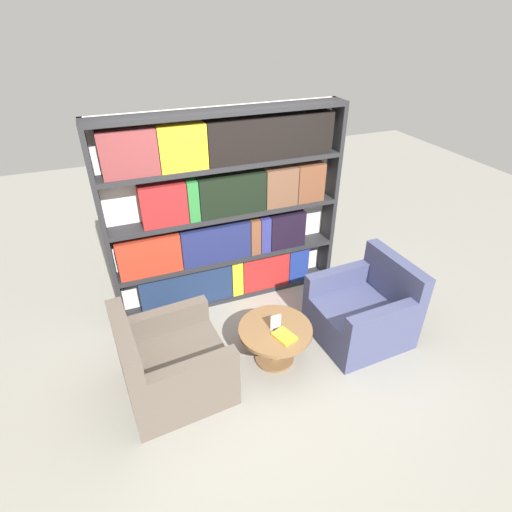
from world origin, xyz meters
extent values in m
plane|color=gray|center=(0.00, 0.00, 0.00)|extent=(14.00, 14.00, 0.00)
cube|color=silver|center=(0.00, 1.39, 1.13)|extent=(2.67, 0.05, 2.27)
cube|color=#262628|center=(-1.31, 1.26, 1.13)|extent=(0.05, 0.30, 2.27)
cube|color=#262628|center=(1.31, 1.26, 1.13)|extent=(0.05, 0.30, 2.27)
cube|color=#262628|center=(0.00, 1.26, 0.03)|extent=(2.57, 0.30, 0.05)
cube|color=#262628|center=(0.00, 1.26, 0.57)|extent=(2.57, 0.30, 0.05)
cube|color=#262628|center=(0.00, 1.26, 1.13)|extent=(2.57, 0.30, 0.05)
cube|color=#262628|center=(0.00, 1.26, 1.70)|extent=(2.57, 0.30, 0.05)
cube|color=#262628|center=(0.00, 1.26, 2.24)|extent=(2.57, 0.30, 0.05)
cube|color=#1B2C4D|center=(-0.56, 1.24, 0.28)|extent=(1.09, 0.20, 0.46)
cube|color=gold|center=(0.06, 1.24, 0.28)|extent=(0.13, 0.20, 0.46)
cube|color=#A62220|center=(0.44, 1.24, 0.28)|extent=(0.61, 0.20, 0.46)
cube|color=navy|center=(0.89, 1.24, 0.28)|extent=(0.26, 0.20, 0.46)
cube|color=#B32F1C|center=(-0.92, 1.24, 0.82)|extent=(0.68, 0.20, 0.45)
cube|color=navy|center=(-0.17, 1.24, 0.82)|extent=(0.80, 0.20, 0.45)
cube|color=brown|center=(0.30, 1.24, 0.82)|extent=(0.12, 0.20, 0.45)
cube|color=navy|center=(0.43, 1.24, 0.82)|extent=(0.12, 0.20, 0.45)
cube|color=black|center=(0.72, 1.24, 0.82)|extent=(0.44, 0.20, 0.45)
cube|color=maroon|center=(-0.69, 1.24, 1.38)|extent=(0.47, 0.20, 0.44)
cube|color=#297634|center=(-0.39, 1.24, 1.38)|extent=(0.12, 0.20, 0.44)
cube|color=black|center=(0.05, 1.24, 1.38)|extent=(0.75, 0.20, 0.44)
cube|color=brown|center=(0.62, 1.24, 1.38)|extent=(0.38, 0.20, 0.44)
cube|color=brown|center=(0.99, 1.24, 1.38)|extent=(0.34, 0.20, 0.44)
cube|color=brown|center=(-0.95, 1.24, 1.95)|extent=(0.53, 0.20, 0.44)
cube|color=gold|center=(-0.44, 1.24, 1.95)|extent=(0.47, 0.20, 0.44)
cube|color=black|center=(0.50, 1.24, 1.95)|extent=(1.39, 0.20, 0.44)
cube|color=brown|center=(-0.92, 0.06, 0.21)|extent=(0.99, 0.96, 0.42)
cube|color=brown|center=(-1.31, 0.03, 0.66)|extent=(0.21, 0.89, 0.48)
cube|color=brown|center=(-0.82, -0.31, 0.54)|extent=(0.78, 0.18, 0.24)
cube|color=brown|center=(-0.88, 0.45, 0.54)|extent=(0.78, 0.18, 0.24)
cube|color=#42476B|center=(1.08, 0.06, 0.21)|extent=(0.96, 0.92, 0.42)
cube|color=#42476B|center=(1.47, 0.08, 0.66)|extent=(0.18, 0.89, 0.48)
cube|color=#42476B|center=(0.99, 0.44, 0.54)|extent=(0.78, 0.15, 0.24)
cube|color=#42476B|center=(1.03, -0.32, 0.54)|extent=(0.78, 0.15, 0.24)
cylinder|color=brown|center=(0.08, 0.06, 0.19)|extent=(0.13, 0.13, 0.38)
cylinder|color=brown|center=(0.08, 0.06, 0.01)|extent=(0.40, 0.40, 0.03)
cylinder|color=brown|center=(0.08, 0.06, 0.40)|extent=(0.74, 0.74, 0.04)
cube|color=black|center=(0.08, 0.06, 0.42)|extent=(0.06, 0.06, 0.01)
cube|color=white|center=(0.08, 0.06, 0.50)|extent=(0.11, 0.01, 0.16)
cube|color=gold|center=(0.11, -0.09, 0.43)|extent=(0.22, 0.25, 0.03)
camera|label=1|loc=(-1.17, -2.62, 3.12)|focal=28.00mm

